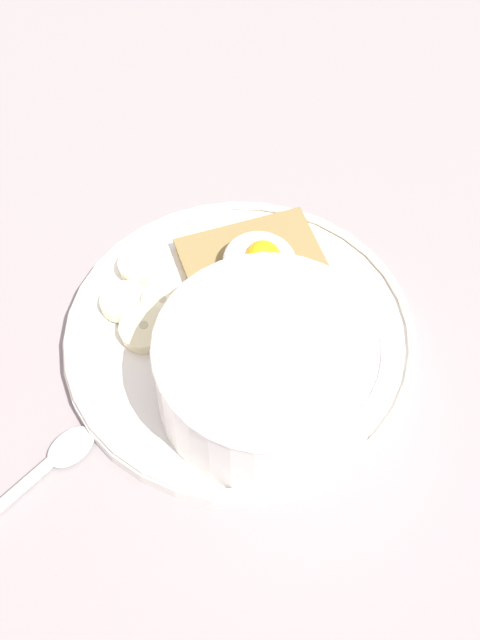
{
  "coord_description": "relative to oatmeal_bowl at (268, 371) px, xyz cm",
  "views": [
    {
      "loc": [
        -28.44,
        21.46,
        55.96
      ],
      "look_at": [
        0.0,
        0.0,
        5.0
      ],
      "focal_mm": 50.0,
      "sensor_mm": 36.0,
      "label": 1
    }
  ],
  "objects": [
    {
      "name": "spoon",
      "position": [
        4.6,
        15.69,
        -3.67
      ],
      "size": [
        3.87,
        12.97,
        0.8
      ],
      "color": "silver",
      "rests_on": "ground_plane"
    },
    {
      "name": "banana_slice_left",
      "position": [
        10.09,
        1.7,
        -2.27
      ],
      "size": [
        4.52,
        4.5,
        1.87
      ],
      "color": "#F6E9BA",
      "rests_on": "plate"
    },
    {
      "name": "poached_egg",
      "position": [
        7.86,
        -5.46,
        -0.47
      ],
      "size": [
        7.56,
        5.3,
        3.49
      ],
      "color": "white",
      "rests_on": "toast_slice"
    },
    {
      "name": "banana_slice_front",
      "position": [
        12.19,
        3.71,
        -2.54
      ],
      "size": [
        3.88,
        3.81,
        1.3
      ],
      "color": "beige",
      "rests_on": "plate"
    },
    {
      "name": "banana_slice_right",
      "position": [
        9.17,
        3.95,
        -2.41
      ],
      "size": [
        4.29,
        4.36,
        1.48
      ],
      "color": "beige",
      "rests_on": "plate"
    },
    {
      "name": "plate",
      "position": [
        4.98,
        -1.42,
        -3.27
      ],
      "size": [
        25.38,
        25.38,
        1.6
      ],
      "color": "silver",
      "rests_on": "ground_plane"
    },
    {
      "name": "toast_slice",
      "position": [
        7.98,
        -5.47,
        -2.4
      ],
      "size": [
        13.08,
        13.08,
        1.18
      ],
      "color": "olive",
      "rests_on": "plate"
    },
    {
      "name": "ground_plane",
      "position": [
        4.98,
        -1.42,
        -5.07
      ],
      "size": [
        120.0,
        120.0,
        2.0
      ],
      "primitive_type": "cube",
      "color": "gray",
      "rests_on": "ground"
    },
    {
      "name": "oatmeal_bowl",
      "position": [
        0.0,
        0.0,
        0.0
      ],
      "size": [
        15.14,
        15.14,
        6.33
      ],
      "color": "white",
      "rests_on": "plate"
    },
    {
      "name": "banana_slice_back",
      "position": [
        14.15,
        1.08,
        -2.37
      ],
      "size": [
        4.25,
        4.29,
        1.55
      ],
      "color": "#F9E8C4",
      "rests_on": "plate"
    }
  ]
}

